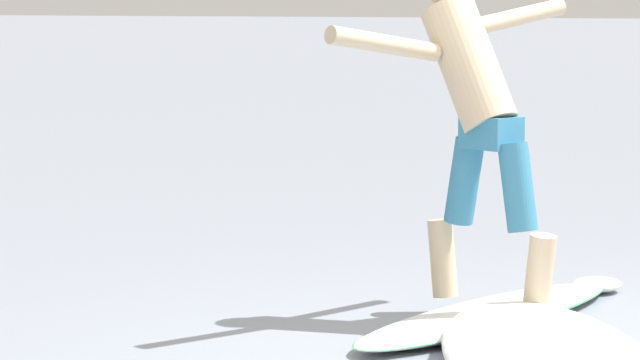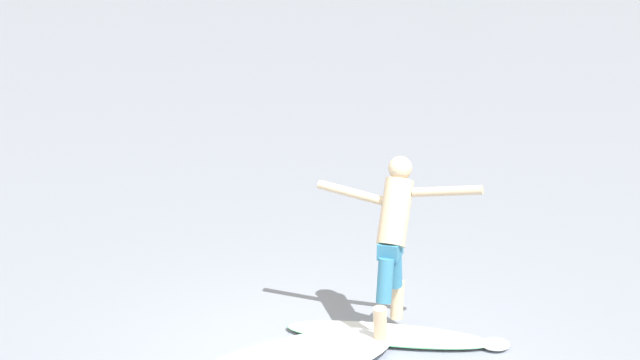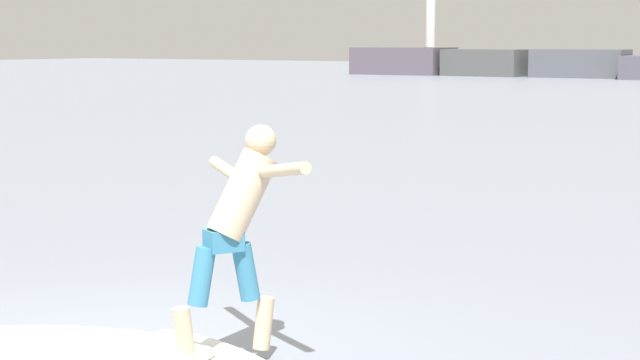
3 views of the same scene
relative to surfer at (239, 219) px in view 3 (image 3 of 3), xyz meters
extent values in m
cube|color=#554D57|center=(-32.07, 61.50, -0.15)|extent=(6.74, 4.81, 1.91)
cube|color=#4E5150|center=(-25.57, 61.50, -0.21)|extent=(5.62, 3.74, 1.80)
cube|color=#52565C|center=(-19.06, 61.50, -0.19)|extent=(6.14, 3.17, 1.83)
cylinder|color=silver|center=(-29.99, 61.50, 2.55)|extent=(0.70, 0.70, 3.46)
ellipsoid|color=white|center=(-0.06, -0.11, -1.06)|extent=(2.09, 1.19, 0.09)
ellipsoid|color=#339E56|center=(-0.06, -0.11, -1.06)|extent=(2.10, 1.21, 0.04)
cone|color=black|center=(-0.85, 0.19, -1.17)|extent=(0.06, 0.06, 0.14)
cone|color=black|center=(-0.76, 0.02, -1.17)|extent=(0.06, 0.06, 0.14)
cone|color=black|center=(-0.66, 0.27, -1.17)|extent=(0.06, 0.06, 0.14)
cylinder|color=#CBB28E|center=(0.09, 0.17, -0.82)|extent=(0.20, 0.22, 0.41)
cylinder|color=teal|center=(0.02, 0.04, -0.41)|extent=(0.24, 0.27, 0.45)
cylinder|color=#CBB28E|center=(-0.22, -0.39, -0.82)|extent=(0.20, 0.22, 0.41)
cylinder|color=teal|center=(-0.15, -0.27, -0.41)|extent=(0.24, 0.27, 0.45)
cube|color=teal|center=(-0.06, -0.11, -0.15)|extent=(0.30, 0.32, 0.16)
cylinder|color=#CBB28E|center=(0.01, 0.02, 0.17)|extent=(0.51, 0.62, 0.70)
sphere|color=#CBB28E|center=(0.09, 0.16, 0.58)|extent=(0.23, 0.23, 0.23)
cylinder|color=#CBB28E|center=(-0.36, 0.35, 0.29)|extent=(0.65, 0.44, 0.21)
cylinder|color=#CBB28E|center=(0.49, -0.11, 0.41)|extent=(0.65, 0.41, 0.20)
ellipsoid|color=white|center=(-1.15, -0.63, -1.01)|extent=(2.47, 1.67, 0.20)
camera|label=1|loc=(-7.34, -1.82, 0.52)|focal=85.00mm
camera|label=2|loc=(-2.38, -9.44, 3.68)|focal=60.00mm
camera|label=3|loc=(4.77, -6.24, 1.32)|focal=60.00mm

